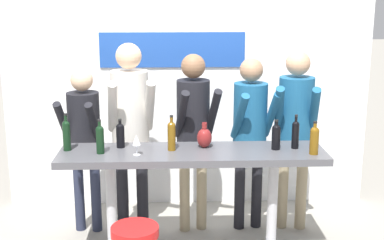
{
  "coord_description": "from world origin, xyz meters",
  "views": [
    {
      "loc": [
        -0.18,
        -4.34,
        2.31
      ],
      "look_at": [
        0.0,
        0.08,
        1.21
      ],
      "focal_mm": 50.0,
      "sensor_mm": 36.0,
      "label": 1
    }
  ],
  "objects_px": {
    "person_left": "(130,117)",
    "wine_bottle_2": "(276,136)",
    "wine_bottle_0": "(295,133)",
    "tasting_table": "(192,169)",
    "wine_bottle_1": "(314,139)",
    "person_far_left": "(84,132)",
    "wine_bottle_5": "(172,134)",
    "decorative_vase": "(204,137)",
    "wine_bottle_3": "(100,138)",
    "person_center_right": "(295,120)",
    "wine_bottle_4": "(66,134)",
    "person_center_left": "(193,122)",
    "wine_glass_0": "(136,141)",
    "person_center": "(250,124)",
    "wine_bottle_6": "(120,134)"
  },
  "relations": [
    {
      "from": "person_center_left",
      "to": "wine_bottle_4",
      "type": "distance_m",
      "value": 1.18
    },
    {
      "from": "person_left",
      "to": "wine_bottle_1",
      "type": "height_order",
      "value": "person_left"
    },
    {
      "from": "person_center_left",
      "to": "wine_bottle_3",
      "type": "bearing_deg",
      "value": -157.68
    },
    {
      "from": "decorative_vase",
      "to": "wine_bottle_3",
      "type": "bearing_deg",
      "value": -171.07
    },
    {
      "from": "wine_bottle_3",
      "to": "decorative_vase",
      "type": "bearing_deg",
      "value": 8.93
    },
    {
      "from": "person_far_left",
      "to": "wine_bottle_2",
      "type": "bearing_deg",
      "value": -8.02
    },
    {
      "from": "decorative_vase",
      "to": "person_center_left",
      "type": "bearing_deg",
      "value": 100.95
    },
    {
      "from": "wine_glass_0",
      "to": "wine_bottle_6",
      "type": "bearing_deg",
      "value": 123.83
    },
    {
      "from": "tasting_table",
      "to": "wine_bottle_1",
      "type": "relative_size",
      "value": 8.07
    },
    {
      "from": "tasting_table",
      "to": "wine_bottle_1",
      "type": "xyz_separation_m",
      "value": [
        1.01,
        -0.13,
        0.29
      ]
    },
    {
      "from": "person_left",
      "to": "wine_bottle_4",
      "type": "bearing_deg",
      "value": -146.46
    },
    {
      "from": "person_center_right",
      "to": "wine_bottle_1",
      "type": "bearing_deg",
      "value": -77.96
    },
    {
      "from": "person_center_left",
      "to": "wine_bottle_4",
      "type": "relative_size",
      "value": 5.35
    },
    {
      "from": "wine_bottle_1",
      "to": "wine_bottle_0",
      "type": "bearing_deg",
      "value": 124.97
    },
    {
      "from": "person_left",
      "to": "wine_bottle_2",
      "type": "height_order",
      "value": "person_left"
    },
    {
      "from": "person_far_left",
      "to": "wine_bottle_1",
      "type": "xyz_separation_m",
      "value": [
        2.0,
        -0.66,
        0.09
      ]
    },
    {
      "from": "wine_bottle_2",
      "to": "wine_bottle_5",
      "type": "relative_size",
      "value": 0.85
    },
    {
      "from": "person_far_left",
      "to": "person_center_right",
      "type": "bearing_deg",
      "value": 7.92
    },
    {
      "from": "wine_bottle_1",
      "to": "wine_glass_0",
      "type": "bearing_deg",
      "value": 178.82
    },
    {
      "from": "person_center_right",
      "to": "wine_bottle_5",
      "type": "height_order",
      "value": "person_center_right"
    },
    {
      "from": "wine_bottle_4",
      "to": "person_left",
      "type": "bearing_deg",
      "value": 41.77
    },
    {
      "from": "person_center",
      "to": "person_far_left",
      "type": "bearing_deg",
      "value": 170.06
    },
    {
      "from": "person_center",
      "to": "wine_bottle_4",
      "type": "bearing_deg",
      "value": -174.01
    },
    {
      "from": "wine_bottle_4",
      "to": "wine_bottle_0",
      "type": "bearing_deg",
      "value": -0.53
    },
    {
      "from": "wine_bottle_0",
      "to": "wine_bottle_2",
      "type": "xyz_separation_m",
      "value": [
        -0.17,
        -0.02,
        -0.01
      ]
    },
    {
      "from": "person_center_right",
      "to": "wine_bottle_4",
      "type": "relative_size",
      "value": 5.42
    },
    {
      "from": "wine_bottle_4",
      "to": "person_center_left",
      "type": "bearing_deg",
      "value": 22.0
    },
    {
      "from": "person_center_left",
      "to": "decorative_vase",
      "type": "bearing_deg",
      "value": -90.67
    },
    {
      "from": "person_far_left",
      "to": "person_left",
      "type": "distance_m",
      "value": 0.46
    },
    {
      "from": "wine_glass_0",
      "to": "wine_bottle_2",
      "type": "bearing_deg",
      "value": 5.66
    },
    {
      "from": "wine_bottle_3",
      "to": "wine_bottle_4",
      "type": "relative_size",
      "value": 0.9
    },
    {
      "from": "wine_bottle_1",
      "to": "person_center_left",
      "type": "bearing_deg",
      "value": 147.1
    },
    {
      "from": "wine_bottle_0",
      "to": "wine_bottle_2",
      "type": "bearing_deg",
      "value": -172.28
    },
    {
      "from": "person_left",
      "to": "person_far_left",
      "type": "bearing_deg",
      "value": 170.04
    },
    {
      "from": "person_far_left",
      "to": "wine_bottle_5",
      "type": "xyz_separation_m",
      "value": [
        0.82,
        -0.5,
        0.1
      ]
    },
    {
      "from": "wine_bottle_2",
      "to": "person_center",
      "type": "bearing_deg",
      "value": 105.96
    },
    {
      "from": "wine_bottle_5",
      "to": "wine_glass_0",
      "type": "bearing_deg",
      "value": -156.39
    },
    {
      "from": "wine_bottle_2",
      "to": "decorative_vase",
      "type": "distance_m",
      "value": 0.61
    },
    {
      "from": "person_center_left",
      "to": "wine_bottle_4",
      "type": "bearing_deg",
      "value": -169.62
    },
    {
      "from": "wine_bottle_4",
      "to": "person_far_left",
      "type": "bearing_deg",
      "value": 81.48
    },
    {
      "from": "tasting_table",
      "to": "person_center_right",
      "type": "height_order",
      "value": "person_center_right"
    },
    {
      "from": "wine_bottle_2",
      "to": "wine_bottle_5",
      "type": "bearing_deg",
      "value": 179.4
    },
    {
      "from": "person_center_left",
      "to": "person_center",
      "type": "relative_size",
      "value": 1.03
    },
    {
      "from": "person_center",
      "to": "wine_bottle_6",
      "type": "xyz_separation_m",
      "value": [
        -1.19,
        -0.4,
        0.03
      ]
    },
    {
      "from": "tasting_table",
      "to": "wine_bottle_6",
      "type": "xyz_separation_m",
      "value": [
        -0.62,
        0.13,
        0.28
      ]
    },
    {
      "from": "person_center_left",
      "to": "wine_bottle_5",
      "type": "relative_size",
      "value": 5.63
    },
    {
      "from": "person_center_left",
      "to": "person_center",
      "type": "bearing_deg",
      "value": -8.91
    },
    {
      "from": "wine_bottle_0",
      "to": "wine_bottle_3",
      "type": "xyz_separation_m",
      "value": [
        -1.66,
        -0.08,
        -0.0
      ]
    },
    {
      "from": "person_center",
      "to": "decorative_vase",
      "type": "height_order",
      "value": "person_center"
    },
    {
      "from": "person_center_left",
      "to": "decorative_vase",
      "type": "height_order",
      "value": "person_center_left"
    }
  ]
}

